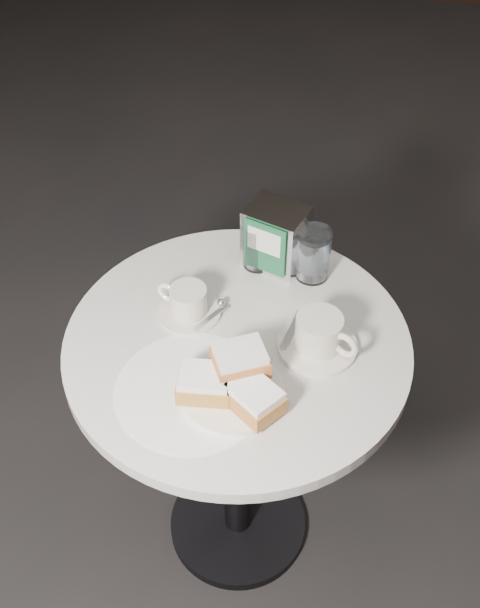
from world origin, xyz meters
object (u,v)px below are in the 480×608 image
cafe_table (238,401)px  coffee_cup_right (319,336)px  water_glass_left (258,245)px  water_glass_right (313,255)px  beignet_plate (233,384)px  coffee_cup_left (188,303)px  napkin_dispenser (276,237)px

cafe_table → coffee_cup_right: bearing=8.9°
water_glass_left → water_glass_right: water_glass_right is taller
beignet_plate → water_glass_left: 0.38m
cafe_table → coffee_cup_left: coffee_cup_left is taller
beignet_plate → coffee_cup_right: 0.21m
cafe_table → coffee_cup_right: (0.16, 0.02, 0.23)m
cafe_table → beignet_plate: size_ratio=3.36×
cafe_table → water_glass_right: size_ratio=6.24×
cafe_table → coffee_cup_right: size_ratio=3.64×
cafe_table → napkin_dispenser: bearing=86.5°
coffee_cup_right → napkin_dispenser: size_ratio=1.41×
coffee_cup_right → napkin_dispenser: 0.27m
cafe_table → water_glass_right: (0.10, 0.23, 0.26)m
beignet_plate → water_glass_left: bearing=97.6°
napkin_dispenser → water_glass_left: bearing=-141.5°
coffee_cup_left → napkin_dispenser: (0.13, 0.20, 0.04)m
water_glass_right → beignet_plate: bearing=-101.2°
beignet_plate → napkin_dispenser: bearing=92.2°
coffee_cup_left → napkin_dispenser: 0.25m
cafe_table → water_glass_left: water_glass_left is taller
water_glass_left → napkin_dispenser: size_ratio=0.76×
coffee_cup_right → water_glass_right: bearing=126.1°
beignet_plate → napkin_dispenser: 0.39m
napkin_dispenser → cafe_table: bearing=-79.5°
beignet_plate → cafe_table: bearing=102.5°
cafe_table → water_glass_left: (-0.02, 0.24, 0.25)m
cafe_table → napkin_dispenser: napkin_dispenser is taller
coffee_cup_left → water_glass_right: 0.29m
coffee_cup_left → coffee_cup_right: size_ratio=0.77×
beignet_plate → napkin_dispenser: (-0.02, 0.39, 0.04)m
cafe_table → coffee_cup_right: 0.28m
water_glass_left → cafe_table: bearing=-85.3°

